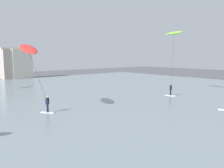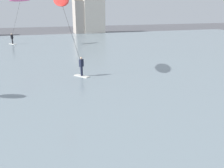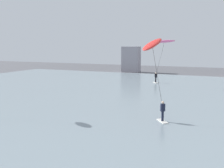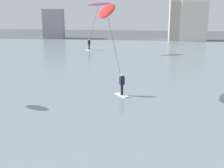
{
  "view_description": "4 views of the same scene",
  "coord_description": "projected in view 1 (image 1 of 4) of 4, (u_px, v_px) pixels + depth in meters",
  "views": [
    {
      "loc": [
        -10.45,
        1.96,
        5.54
      ],
      "look_at": [
        0.11,
        14.03,
        3.51
      ],
      "focal_mm": 35.66,
      "sensor_mm": 36.0,
      "label": 1
    },
    {
      "loc": [
        -5.12,
        2.11,
        5.63
      ],
      "look_at": [
        -1.58,
        12.93,
        2.08
      ],
      "focal_mm": 39.51,
      "sensor_mm": 36.0,
      "label": 2
    },
    {
      "loc": [
        3.8,
        0.44,
        6.16
      ],
      "look_at": [
        -3.18,
        16.09,
        3.74
      ],
      "focal_mm": 44.99,
      "sensor_mm": 36.0,
      "label": 3
    },
    {
      "loc": [
        0.34,
        0.34,
        6.67
      ],
      "look_at": [
        -1.41,
        15.87,
        2.54
      ],
      "focal_mm": 48.81,
      "sensor_mm": 36.0,
      "label": 4
    }
  ],
  "objects": [
    {
      "name": "water_bay",
      "position": [
        27.0,
        98.0,
        29.07
      ],
      "size": [
        84.0,
        52.0,
        0.1
      ],
      "primitive_type": "cube",
      "color": "gray",
      "rests_on": "ground"
    },
    {
      "name": "kitesurfer_red",
      "position": [
        30.0,
        53.0,
        20.7
      ],
      "size": [
        2.5,
        3.73,
        6.83
      ],
      "color": "silver",
      "rests_on": "water_bay"
    },
    {
      "name": "kitesurfer_lime",
      "position": [
        174.0,
        39.0,
        30.87
      ],
      "size": [
        2.51,
        3.03,
        8.94
      ],
      "color": "silver",
      "rests_on": "water_bay"
    }
  ]
}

